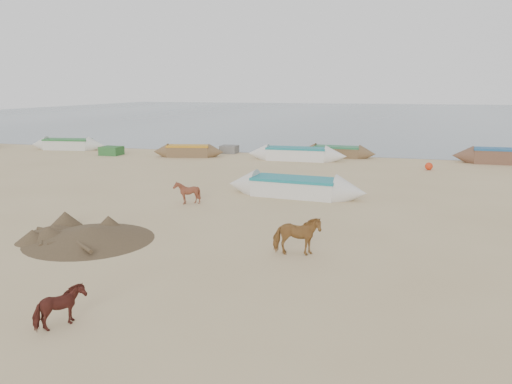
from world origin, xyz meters
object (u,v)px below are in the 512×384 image
cow_adult (297,236)px  calf_right (61,308)px  near_canoe (295,187)px  calf_front (187,193)px

cow_adult → calf_right: size_ratio=1.61×
calf_right → cow_adult: bearing=-26.9°
calf_right → near_canoe: (1.97, 13.40, -0.01)m
calf_right → calf_front: bearing=16.4°
cow_adult → calf_front: size_ratio=1.42×
cow_adult → calf_right: (-3.62, -5.62, -0.15)m
cow_adult → near_canoe: cow_adult is taller
cow_adult → near_canoe: bearing=0.7°
calf_front → near_canoe: bearing=136.5°
near_canoe → cow_adult: bearing=-72.9°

